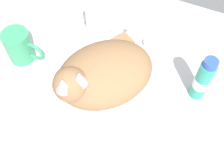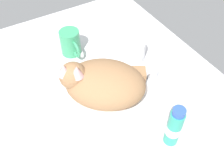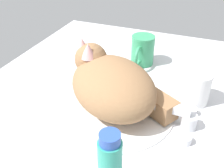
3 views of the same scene
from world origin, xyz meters
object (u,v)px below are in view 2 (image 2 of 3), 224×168
at_px(toothpaste_bottle, 174,127).
at_px(soap_bar, 120,40).
at_px(coffee_mug, 72,42).
at_px(cat, 102,82).
at_px(faucet, 150,74).
at_px(rinse_cup, 135,50).

bearing_deg(toothpaste_bottle, soap_bar, 167.37).
height_order(coffee_mug, toothpaste_bottle, toothpaste_bottle).
height_order(cat, toothpaste_bottle, cat).
bearing_deg(cat, faucet, 87.60).
height_order(coffee_mug, soap_bar, coffee_mug).
bearing_deg(coffee_mug, rinse_cup, 50.23).
height_order(coffee_mug, rinse_cup, coffee_mug).
relative_size(faucet, cat, 0.42).
height_order(cat, soap_bar, cat).
relative_size(faucet, coffee_mug, 1.12).
bearing_deg(soap_bar, coffee_mug, -107.24).
bearing_deg(toothpaste_bottle, faucet, 157.92).
distance_m(coffee_mug, soap_bar, 0.19).
distance_m(faucet, cat, 0.19).
bearing_deg(faucet, toothpaste_bottle, -22.08).
bearing_deg(rinse_cup, coffee_mug, -129.77).
height_order(soap_bar, toothpaste_bottle, toothpaste_bottle).
distance_m(coffee_mug, toothpaste_bottle, 0.49).
bearing_deg(coffee_mug, soap_bar, 72.76).
relative_size(faucet, soap_bar, 1.86).
xyz_separation_m(soap_bar, toothpaste_bottle, (0.43, -0.10, 0.04)).
bearing_deg(rinse_cup, soap_bar, -176.90).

